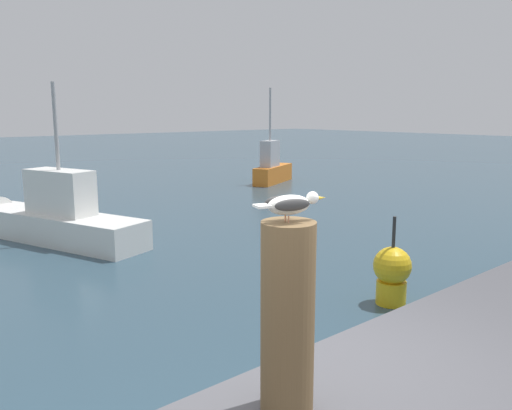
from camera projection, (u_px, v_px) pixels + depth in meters
name	position (u px, v px, depth m)	size (l,w,h in m)	color
mooring_post	(288.00, 318.00, 2.65)	(0.28, 0.28, 1.02)	brown
seagull	(290.00, 204.00, 2.55)	(0.39, 0.20, 0.14)	tan
boat_white	(44.00, 218.00, 11.50)	(2.67, 5.34, 3.56)	silver
boat_orange	(274.00, 168.00, 20.71)	(3.05, 1.89, 3.72)	orange
channel_buoy	(392.00, 273.00, 7.59)	(0.56, 0.56, 1.33)	yellow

